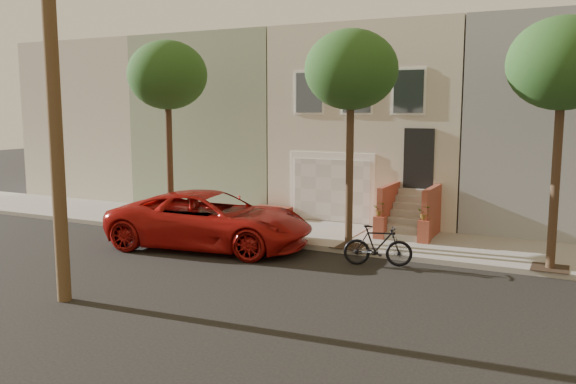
% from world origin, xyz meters
% --- Properties ---
extents(ground, '(90.00, 90.00, 0.00)m').
position_xyz_m(ground, '(0.00, 0.00, 0.00)').
color(ground, black).
rests_on(ground, ground).
extents(sidewalk, '(40.00, 3.70, 0.15)m').
position_xyz_m(sidewalk, '(0.00, 5.35, 0.07)').
color(sidewalk, gray).
rests_on(sidewalk, ground).
extents(house_row, '(33.10, 11.70, 7.00)m').
position_xyz_m(house_row, '(0.00, 11.19, 3.64)').
color(house_row, beige).
rests_on(house_row, sidewalk).
extents(tree_left, '(2.70, 2.57, 6.30)m').
position_xyz_m(tree_left, '(-5.50, 3.90, 5.26)').
color(tree_left, '#2D2116').
rests_on(tree_left, sidewalk).
extents(tree_mid, '(2.70, 2.57, 6.30)m').
position_xyz_m(tree_mid, '(1.00, 3.90, 5.26)').
color(tree_mid, '#2D2116').
rests_on(tree_mid, sidewalk).
extents(tree_right, '(2.70, 2.57, 6.30)m').
position_xyz_m(tree_right, '(6.50, 3.90, 5.26)').
color(tree_right, '#2D2116').
rests_on(tree_right, sidewalk).
extents(pickup_truck, '(6.52, 3.72, 1.71)m').
position_xyz_m(pickup_truck, '(-2.91, 2.46, 0.86)').
color(pickup_truck, '#A51310').
rests_on(pickup_truck, ground).
extents(motorcycle, '(1.91, 1.02, 1.11)m').
position_xyz_m(motorcycle, '(2.29, 2.69, 0.55)').
color(motorcycle, black).
rests_on(motorcycle, ground).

